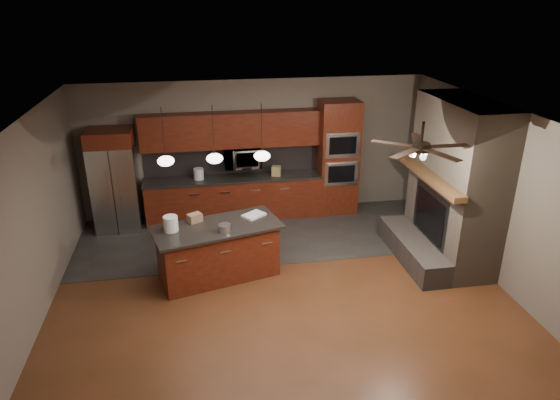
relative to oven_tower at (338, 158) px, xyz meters
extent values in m
plane|color=brown|center=(-1.70, -2.69, -1.19)|extent=(7.00, 7.00, 0.00)
cube|color=white|center=(-1.70, -2.69, 1.61)|extent=(7.00, 6.00, 0.02)
cube|color=#6A5F54|center=(-1.70, 0.31, 0.21)|extent=(7.00, 0.02, 2.80)
cube|color=#6A5F54|center=(1.80, -2.69, 0.21)|extent=(0.02, 6.00, 2.80)
cube|color=#6A5F54|center=(-5.20, -2.69, 0.21)|extent=(0.02, 6.00, 2.80)
cube|color=#302E2C|center=(-1.70, -0.89, -1.19)|extent=(7.00, 2.40, 0.01)
cube|color=#6A5C4B|center=(1.40, -2.29, 0.21)|extent=(0.80, 2.00, 2.80)
cube|color=#4B433E|center=(0.75, -2.29, -0.99)|extent=(0.50, 2.00, 0.40)
cube|color=#2D2D30|center=(1.02, -2.29, -0.37)|extent=(0.05, 1.20, 0.95)
cube|color=black|center=(1.00, -2.29, -0.37)|extent=(0.02, 1.00, 0.75)
cube|color=brown|center=(0.90, -2.29, 0.36)|extent=(0.22, 2.10, 0.10)
cube|color=maroon|center=(-2.18, 0.01, -0.76)|extent=(3.55, 0.60, 0.86)
cube|color=black|center=(-2.18, 0.01, -0.31)|extent=(3.59, 0.64, 0.04)
cube|color=black|center=(-2.18, 0.29, 0.01)|extent=(3.55, 0.03, 0.60)
cube|color=maroon|center=(-2.18, 0.13, 0.66)|extent=(3.55, 0.35, 0.70)
cube|color=maroon|center=(0.00, 0.01, 0.00)|extent=(0.80, 0.60, 2.38)
cube|color=silver|center=(0.00, -0.30, -0.24)|extent=(0.70, 0.03, 0.52)
cube|color=black|center=(0.00, -0.32, -0.24)|extent=(0.55, 0.02, 0.35)
cube|color=silver|center=(0.00, -0.30, 0.36)|extent=(0.70, 0.03, 0.52)
cube|color=black|center=(0.00, -0.32, 0.36)|extent=(0.55, 0.02, 0.35)
imported|color=silver|center=(-1.98, 0.06, 0.11)|extent=(0.73, 0.41, 0.50)
cube|color=silver|center=(-4.47, -0.07, -0.34)|extent=(0.86, 0.72, 1.71)
cube|color=#2D2D30|center=(-4.47, -0.44, -0.34)|extent=(0.02, 0.02, 1.69)
cube|color=silver|center=(-4.57, -0.45, -0.28)|extent=(0.03, 0.03, 0.86)
cube|color=silver|center=(-4.37, -0.45, -0.28)|extent=(0.03, 0.03, 0.86)
cube|color=maroon|center=(-4.47, -0.08, 0.67)|extent=(0.86, 0.72, 0.30)
cube|color=maroon|center=(-2.63, -2.27, -0.75)|extent=(2.00, 1.21, 0.88)
cube|color=black|center=(-2.63, -2.27, -0.29)|extent=(2.18, 1.40, 0.04)
cylinder|color=white|center=(-3.34, -2.32, -0.15)|extent=(0.31, 0.31, 0.24)
cylinder|color=#B9B9BE|center=(-2.52, -2.51, -0.21)|extent=(0.26, 0.26, 0.13)
cube|color=white|center=(-2.00, -1.99, -0.25)|extent=(0.43, 0.41, 0.04)
cube|color=#91684B|center=(-2.97, -2.04, -0.20)|extent=(0.26, 0.24, 0.14)
cylinder|color=silver|center=(-2.86, 0.01, -0.18)|extent=(0.24, 0.24, 0.22)
cube|color=#A68855|center=(-1.30, -0.04, -0.19)|extent=(0.21, 0.18, 0.20)
cylinder|color=black|center=(-3.35, -1.99, 1.22)|extent=(0.01, 0.01, 0.78)
ellipsoid|color=white|center=(-3.35, -1.99, 0.77)|extent=(0.26, 0.26, 0.16)
cylinder|color=black|center=(-2.60, -1.99, 1.22)|extent=(0.01, 0.01, 0.78)
ellipsoid|color=white|center=(-2.60, -1.99, 0.77)|extent=(0.26, 0.26, 0.16)
cylinder|color=black|center=(-1.85, -1.99, 1.22)|extent=(0.01, 0.01, 0.78)
ellipsoid|color=white|center=(-1.85, -1.99, 0.77)|extent=(0.26, 0.26, 0.16)
cylinder|color=black|center=(0.10, -3.49, 1.46)|extent=(0.04, 0.04, 0.30)
cylinder|color=black|center=(0.10, -3.49, 1.26)|extent=(0.24, 0.24, 0.12)
cube|color=black|center=(0.48, -3.49, 1.26)|extent=(0.60, 0.12, 0.01)
cube|color=black|center=(0.22, -3.13, 1.26)|extent=(0.30, 0.61, 0.01)
cube|color=black|center=(-0.21, -3.27, 1.26)|extent=(0.56, 0.45, 0.01)
cube|color=black|center=(-0.21, -3.72, 1.26)|extent=(0.56, 0.45, 0.01)
cube|color=black|center=(0.22, -3.85, 1.26)|extent=(0.30, 0.61, 0.01)
camera|label=1|loc=(-2.86, -9.51, 3.19)|focal=32.00mm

